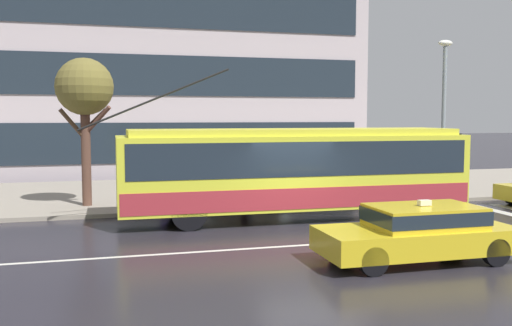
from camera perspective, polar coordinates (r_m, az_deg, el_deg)
ground_plane at (r=15.84m, az=5.16°, el=-7.19°), size 160.00×160.00×0.00m
sidewalk_slab at (r=24.44m, az=-2.34°, el=-2.79°), size 80.00×10.00×0.14m
lane_centre_line at (r=14.75m, az=6.81°, el=-8.09°), size 72.00×0.14×0.01m
trolleybus at (r=18.10m, az=3.94°, el=-0.62°), size 12.14×2.72×4.70m
taxi_oncoming_near at (r=13.33m, az=16.14°, el=-6.56°), size 4.46×1.82×1.39m
bus_shelter at (r=21.63m, az=-0.59°, el=1.50°), size 3.91×1.60×2.58m
pedestrian_at_shelter at (r=20.62m, az=-9.32°, el=-1.33°), size 0.40×0.40×1.65m
pedestrian_approaching_curb at (r=20.15m, az=-1.17°, el=-1.35°), size 0.47×0.47×1.67m
pedestrian_walking_past at (r=21.94m, az=-3.03°, el=0.89°), size 1.18×1.18×2.06m
pedestrian_waiting_by_pole at (r=21.57m, az=-0.47°, el=0.57°), size 1.36×1.36×1.97m
street_lamp at (r=23.34m, az=18.40°, el=5.73°), size 0.60×0.32×6.07m
street_tree_bare at (r=20.59m, az=-16.90°, el=7.05°), size 1.98×1.98×5.14m
office_tower_corner_left at (r=37.04m, az=-13.35°, el=13.38°), size 26.87×14.34×17.81m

